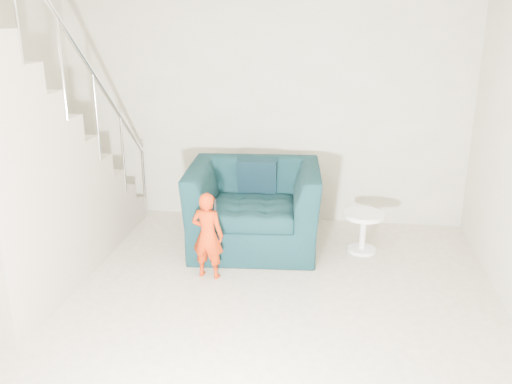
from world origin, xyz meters
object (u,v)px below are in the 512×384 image
armchair (254,207)px  toddler (208,235)px  staircase (18,193)px  side_table (363,226)px

armchair → toddler: bearing=-116.7°
armchair → toddler: size_ratio=1.62×
armchair → staircase: size_ratio=0.40×
armchair → toddler: 0.90m
armchair → toddler: (-0.34, -0.84, -0.02)m
toddler → side_table: bearing=-143.2°
armchair → side_table: bearing=-4.2°
armchair → toddler: armchair is taller
armchair → staircase: bearing=-152.9°
staircase → toddler: bearing=14.2°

